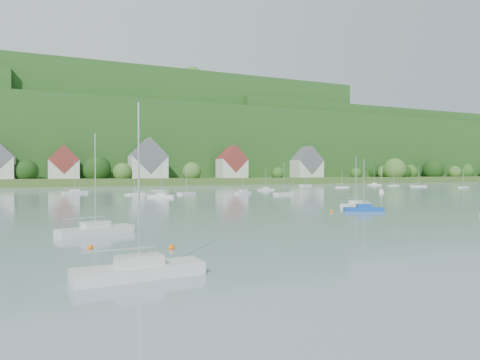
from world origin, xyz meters
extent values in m
cube|color=#34521E|center=(0.00, 200.00, 1.50)|extent=(600.00, 60.00, 3.00)
cube|color=#1A4215|center=(0.00, 275.00, 20.00)|extent=(620.00, 160.00, 40.00)
cube|color=#1A4215|center=(10.00, 270.00, 28.00)|extent=(240.00, 130.00, 60.00)
cube|color=#1A4215|center=(160.00, 255.00, 22.00)|extent=(200.00, 110.00, 48.00)
sphere|color=#235118|center=(218.82, 196.52, 6.33)|extent=(10.24, 10.24, 10.24)
sphere|color=#315B21|center=(141.50, 180.22, 7.19)|extent=(12.88, 12.88, 12.88)
sphere|color=black|center=(139.35, 197.94, 6.40)|extent=(10.46, 10.46, 10.46)
sphere|color=#235118|center=(118.43, 184.90, 5.10)|extent=(6.45, 6.45, 6.45)
sphere|color=black|center=(152.01, 194.00, 6.47)|extent=(10.68, 10.68, 10.68)
sphere|color=black|center=(177.90, 186.42, 7.18)|extent=(12.85, 12.85, 12.85)
sphere|color=#315B21|center=(-6.80, 183.88, 5.66)|extent=(8.19, 8.19, 8.19)
sphere|color=#315B21|center=(153.96, 190.35, 6.41)|extent=(10.50, 10.50, 10.50)
sphere|color=black|center=(152.76, 184.28, 5.62)|extent=(8.05, 8.05, 8.05)
sphere|color=#315B21|center=(-51.96, 186.07, 5.11)|extent=(6.49, 6.49, 6.49)
sphere|color=#315B21|center=(46.85, 192.08, 6.95)|extent=(12.16, 12.16, 12.16)
sphere|color=#315B21|center=(22.99, 179.93, 5.84)|extent=(8.73, 8.73, 8.73)
sphere|color=black|center=(-43.87, 185.86, 6.03)|extent=(9.32, 9.32, 9.32)
sphere|color=#235118|center=(198.64, 187.75, 5.51)|extent=(7.74, 7.74, 7.74)
sphere|color=#235118|center=(159.04, 186.11, 5.87)|extent=(8.84, 8.84, 8.84)
sphere|color=#235118|center=(67.84, 181.69, 5.03)|extent=(6.24, 6.24, 6.24)
sphere|color=black|center=(89.43, 194.54, 5.65)|extent=(8.16, 8.16, 8.16)
sphere|color=#315B21|center=(144.77, 192.32, 5.63)|extent=(8.09, 8.09, 8.09)
sphere|color=#315B21|center=(197.13, 187.30, 5.65)|extent=(8.14, 8.14, 8.14)
sphere|color=black|center=(-17.00, 186.36, 6.87)|extent=(11.92, 11.92, 11.92)
sphere|color=#235118|center=(39.50, 255.03, 60.25)|extent=(12.83, 12.83, 12.83)
sphere|color=#315B21|center=(-39.93, 242.18, 59.43)|extent=(8.18, 8.18, 8.18)
sphere|color=#235118|center=(1.11, 279.65, 60.23)|extent=(12.73, 12.73, 12.73)
sphere|color=#235118|center=(83.40, 244.53, 60.01)|extent=(11.50, 11.50, 11.50)
sphere|color=#235118|center=(60.71, 274.89, 60.56)|extent=(14.65, 14.65, 14.65)
sphere|color=#315B21|center=(39.25, 231.29, 60.09)|extent=(11.95, 11.95, 11.95)
sphere|color=#235118|center=(119.44, 238.58, 59.71)|extent=(9.76, 9.76, 9.76)
sphere|color=#315B21|center=(-47.14, 274.29, 59.24)|extent=(7.07, 7.07, 7.07)
sphere|color=black|center=(-3.47, 243.31, 59.44)|extent=(8.21, 8.21, 8.21)
sphere|color=#315B21|center=(-22.82, 267.10, 60.14)|extent=(12.24, 12.24, 12.24)
sphere|color=#315B21|center=(114.51, 242.98, 59.58)|extent=(9.00, 9.00, 9.00)
sphere|color=#235118|center=(101.03, 257.97, 59.41)|extent=(8.03, 8.03, 8.03)
sphere|color=#315B21|center=(176.64, 258.30, 47.67)|extent=(9.52, 9.52, 9.52)
sphere|color=#315B21|center=(233.20, 259.00, 47.60)|extent=(9.12, 9.12, 9.12)
sphere|color=#315B21|center=(100.48, 258.36, 48.62)|extent=(14.97, 14.97, 14.97)
sphere|color=black|center=(161.92, 228.86, 47.32)|extent=(7.52, 7.52, 7.52)
sphere|color=#235118|center=(78.67, 255.82, 47.71)|extent=(9.78, 9.78, 9.78)
sphere|color=#235118|center=(119.68, 254.71, 48.10)|extent=(12.02, 12.02, 12.02)
sphere|color=black|center=(137.90, 236.02, 48.02)|extent=(11.57, 11.57, 11.57)
sphere|color=#235118|center=(122.43, 222.73, 48.21)|extent=(12.65, 12.65, 12.65)
sphere|color=#315B21|center=(142.64, 228.37, 47.45)|extent=(8.28, 8.28, 8.28)
sphere|color=black|center=(167.90, 264.31, 47.31)|extent=(7.47, 7.47, 7.47)
sphere|color=#315B21|center=(99.14, 247.22, 47.66)|extent=(9.48, 9.48, 9.48)
sphere|color=black|center=(189.44, 271.22, 41.48)|extent=(8.43, 8.43, 8.43)
sphere|color=#235118|center=(-39.98, 262.14, 42.10)|extent=(12.01, 12.01, 12.01)
sphere|color=black|center=(182.06, 244.68, 42.37)|extent=(13.54, 13.54, 13.54)
sphere|color=black|center=(118.67, 252.35, 42.64)|extent=(15.08, 15.08, 15.08)
sphere|color=#315B21|center=(108.41, 268.02, 42.80)|extent=(15.99, 15.99, 15.99)
sphere|color=black|center=(-3.70, 272.21, 42.75)|extent=(15.72, 15.72, 15.72)
sphere|color=#315B21|center=(218.40, 301.50, 42.48)|extent=(14.17, 14.17, 14.17)
sphere|color=#235118|center=(10.88, 267.92, 41.84)|extent=(10.54, 10.54, 10.54)
sphere|color=black|center=(233.10, 233.99, 42.47)|extent=(14.14, 14.14, 14.14)
cube|color=beige|center=(-30.00, 189.00, 7.00)|extent=(12.00, 9.00, 8.00)
cube|color=maroon|center=(-30.00, 189.00, 11.00)|extent=(12.00, 9.36, 12.00)
cube|color=beige|center=(5.00, 188.00, 8.00)|extent=(16.00, 11.00, 10.00)
cube|color=#53545A|center=(5.00, 188.00, 13.00)|extent=(16.00, 11.44, 16.00)
cube|color=beige|center=(45.00, 186.00, 7.50)|extent=(13.00, 10.00, 9.00)
cube|color=maroon|center=(45.00, 186.00, 12.00)|extent=(13.00, 10.40, 13.00)
cube|color=beige|center=(90.00, 190.00, 7.50)|extent=(15.00, 10.00, 9.00)
cube|color=#53545A|center=(90.00, 190.00, 12.00)|extent=(15.00, 10.40, 15.00)
cube|color=silver|center=(-30.82, 17.54, 0.34)|extent=(6.95, 2.54, 0.68)
cube|color=silver|center=(-30.82, 17.54, 0.93)|extent=(2.49, 1.55, 0.50)
cylinder|color=silver|center=(-30.82, 17.54, 4.93)|extent=(0.10, 0.10, 8.50)
cylinder|color=silver|center=(-31.83, 17.45, 1.58)|extent=(3.73, 0.43, 0.08)
cube|color=#10409C|center=(5.88, 43.80, 0.28)|extent=(5.64, 3.73, 0.55)
cube|color=#10409C|center=(5.88, 43.80, 0.80)|extent=(2.20, 1.79, 0.50)
cylinder|color=silver|center=(5.88, 43.80, 3.99)|extent=(0.10, 0.10, 6.88)
cylinder|color=silver|center=(5.13, 44.15, 1.45)|extent=(2.78, 1.36, 0.08)
cube|color=silver|center=(9.79, 50.38, 0.30)|extent=(6.18, 3.19, 0.59)
cube|color=silver|center=(9.79, 50.38, 0.84)|extent=(2.32, 1.68, 0.50)
cylinder|color=silver|center=(9.79, 50.38, 4.31)|extent=(0.10, 0.10, 7.43)
cylinder|color=silver|center=(8.93, 50.14, 1.49)|extent=(3.17, 0.95, 0.08)
cube|color=silver|center=(-31.40, 34.99, 0.33)|extent=(6.93, 4.10, 0.67)
cube|color=silver|center=(-31.40, 34.99, 0.92)|extent=(2.65, 2.05, 0.50)
cylinder|color=silver|center=(-31.40, 34.99, 4.85)|extent=(0.10, 0.10, 8.37)
cylinder|color=silver|center=(-32.34, 34.64, 1.57)|extent=(3.48, 1.36, 0.08)
sphere|color=#F86307|center=(-27.11, 25.07, 0.00)|extent=(0.44, 0.44, 0.44)
sphere|color=#F86307|center=(0.79, 44.44, 0.00)|extent=(0.48, 0.48, 0.48)
sphere|color=#F86307|center=(-32.45, 27.52, 0.00)|extent=(0.42, 0.42, 0.42)
cube|color=silver|center=(91.56, 139.55, 0.29)|extent=(5.93, 3.26, 0.57)
cube|color=silver|center=(91.56, 139.55, 0.82)|extent=(2.24, 1.67, 0.50)
cylinder|color=silver|center=(91.56, 139.55, 4.14)|extent=(0.10, 0.10, 7.14)
cylinder|color=silver|center=(90.75, 139.81, 1.47)|extent=(3.02, 1.03, 0.08)
cube|color=silver|center=(17.78, 87.76, 0.30)|extent=(6.15, 3.53, 0.59)
cylinder|color=silver|center=(17.78, 87.76, 4.30)|extent=(0.10, 0.10, 7.42)
cylinder|color=silver|center=(16.95, 87.47, 1.49)|extent=(3.11, 1.16, 0.08)
cube|color=silver|center=(93.94, 130.81, 0.24)|extent=(4.85, 1.70, 0.48)
cylinder|color=silver|center=(93.94, 130.81, 3.45)|extent=(0.10, 0.10, 5.95)
cylinder|color=silver|center=(93.23, 130.86, 1.38)|extent=(2.61, 0.28, 0.08)
cube|color=silver|center=(-29.27, 115.01, 0.32)|extent=(6.69, 3.83, 0.65)
cube|color=silver|center=(-29.27, 115.01, 0.90)|extent=(2.55, 1.94, 0.50)
cylinder|color=silver|center=(-29.27, 115.01, 4.68)|extent=(0.10, 0.10, 8.06)
cylinder|color=silver|center=(-30.19, 114.69, 1.55)|extent=(3.38, 1.25, 0.08)
cube|color=silver|center=(60.03, 144.03, 0.31)|extent=(6.36, 3.58, 0.61)
cylinder|color=silver|center=(60.03, 144.03, 4.45)|extent=(0.10, 0.10, 7.67)
cylinder|color=silver|center=(59.15, 143.74, 1.51)|extent=(3.22, 1.15, 0.08)
cube|color=silver|center=(48.60, 87.65, 0.23)|extent=(3.99, 4.46, 0.47)
cube|color=silver|center=(48.60, 87.65, 0.72)|extent=(1.75, 1.85, 0.50)
cylinder|color=silver|center=(48.60, 87.65, 3.40)|extent=(0.10, 0.10, 5.86)
cylinder|color=silver|center=(48.15, 87.11, 1.37)|extent=(1.70, 2.04, 0.08)
cube|color=silver|center=(-16.25, 101.54, 0.23)|extent=(4.71, 1.55, 0.46)
cylinder|color=silver|center=(-16.25, 101.54, 3.37)|extent=(0.10, 0.10, 5.81)
cylinder|color=silver|center=(-16.94, 101.51, 1.36)|extent=(2.56, 0.22, 0.08)
cube|color=silver|center=(-3.57, 99.75, 0.28)|extent=(5.53, 4.35, 0.56)
cylinder|color=silver|center=(-3.57, 99.75, 4.05)|extent=(0.10, 0.10, 6.98)
cylinder|color=silver|center=(-4.27, 99.29, 1.46)|extent=(2.62, 1.74, 0.08)
cube|color=silver|center=(10.95, 97.18, 0.26)|extent=(5.24, 3.50, 0.51)
cube|color=silver|center=(10.95, 97.18, 0.76)|extent=(2.05, 1.68, 0.50)
cylinder|color=silver|center=(10.95, 97.18, 3.72)|extent=(0.10, 0.10, 6.41)
cylinder|color=silver|center=(10.26, 96.85, 1.41)|extent=(2.58, 1.28, 0.08)
cube|color=silver|center=(-12.70, 88.42, 0.29)|extent=(5.88, 4.36, 0.59)
cube|color=silver|center=(-12.70, 88.42, 0.84)|extent=(2.35, 2.02, 0.50)
cylinder|color=silver|center=(-12.70, 88.42, 4.24)|extent=(0.10, 0.10, 7.32)
cylinder|color=silver|center=(-13.46, 88.86, 1.49)|extent=(2.82, 1.69, 0.08)
cube|color=silver|center=(95.54, 119.12, 0.30)|extent=(3.41, 6.25, 0.60)
cylinder|color=silver|center=(95.54, 119.12, 4.36)|extent=(0.10, 0.10, 7.52)
cylinder|color=silver|center=(95.26, 119.98, 1.50)|extent=(1.07, 3.18, 0.08)
cube|color=silver|center=(26.02, 113.43, 0.26)|extent=(5.19, 1.47, 0.52)
cube|color=silver|center=(26.02, 113.43, 0.77)|extent=(1.82, 1.02, 0.50)
cylinder|color=silver|center=(26.02, 113.43, 3.76)|extent=(0.10, 0.10, 6.48)
cylinder|color=silver|center=(25.24, 113.42, 1.42)|extent=(2.85, 0.09, 0.08)
cube|color=silver|center=(102.26, 104.77, 0.25)|extent=(5.18, 2.47, 0.50)
cylinder|color=silver|center=(102.26, 104.77, 3.62)|extent=(0.10, 0.10, 6.25)
cylinder|color=silver|center=(101.53, 104.61, 1.40)|extent=(2.70, 0.69, 0.08)
cube|color=silver|center=(61.79, 122.57, 0.25)|extent=(5.02, 3.35, 0.49)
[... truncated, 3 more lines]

